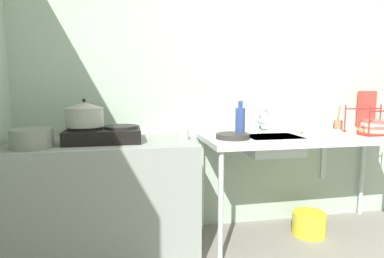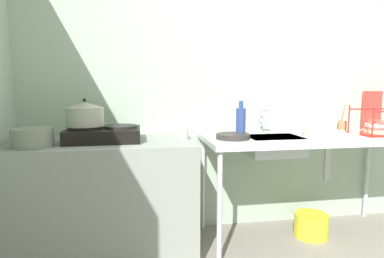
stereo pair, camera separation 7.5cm
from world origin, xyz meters
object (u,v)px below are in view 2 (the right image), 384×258
dish_rack (379,128)px  cereal_box (372,110)px  faucet (264,118)px  small_bowl_on_drainboard (313,134)px  pot_beside_stove (32,138)px  cup_by_rack (354,132)px  percolator (183,130)px  pot_on_left_burner (85,114)px  sink_basin (274,146)px  frying_pan (233,136)px  bottle_by_sink (241,122)px  stove (104,134)px  bucket_on_floor (311,225)px  utensil_jar (342,125)px

dish_rack → cereal_box: bearing=61.6°
faucet → small_bowl_on_drainboard: faucet is taller
pot_beside_stove → faucet: faucet is taller
faucet → cup_by_rack: size_ratio=2.86×
pot_beside_stove → percolator: size_ratio=1.74×
pot_on_left_burner → percolator: pot_on_left_burner is taller
sink_basin → frying_pan: size_ratio=1.64×
pot_on_left_burner → bottle_by_sink: bearing=1.1°
percolator → faucet: (0.68, 0.17, 0.06)m
percolator → pot_on_left_burner: bearing=176.7°
sink_basin → cereal_box: (1.04, 0.28, 0.24)m
pot_beside_stove → cereal_box: (2.73, 0.43, 0.11)m
stove → pot_on_left_burner: bearing=-180.0°
cup_by_rack → sink_basin: bearing=169.3°
frying_pan → pot_on_left_burner: bearing=177.4°
frying_pan → dish_rack: dish_rack is taller
pot_on_left_burner → frying_pan: bearing=-2.6°
percolator → bucket_on_floor: bearing=1.5°
bottle_by_sink → percolator: bearing=-172.3°
stove → sink_basin: size_ratio=1.22×
bottle_by_sink → cup_by_rack: bearing=-9.3°
pot_beside_stove → percolator: (0.97, 0.12, 0.01)m
cup_by_rack → small_bowl_on_drainboard: size_ratio=0.47×
faucet → utensil_jar: bearing=9.5°
bottle_by_sink → cereal_box: cereal_box is taller
sink_basin → cup_by_rack: cup_by_rack is taller
percolator → faucet: faucet is taller
percolator → pot_beside_stove: bearing=-173.2°
stove → bucket_on_floor: size_ratio=1.87×
small_bowl_on_drainboard → bottle_by_sink: bearing=174.6°
cup_by_rack → small_bowl_on_drainboard: cup_by_rack is taller
sink_basin → frying_pan: (-0.34, -0.04, 0.09)m
pot_on_left_burner → faucet: size_ratio=1.22×
stove → small_bowl_on_drainboard: bearing=-1.1°
pot_on_left_burner → utensil_jar: pot_on_left_burner is taller
pot_on_left_burner → sink_basin: 1.41m
pot_beside_stove → cup_by_rack: pot_beside_stove is taller
stove → utensil_jar: 2.04m
pot_on_left_burner → bucket_on_floor: (1.73, -0.01, -0.93)m
pot_beside_stove → cereal_box: bearing=8.9°
stove → bucket_on_floor: stove is taller
faucet → frying_pan: size_ratio=0.83×
sink_basin → utensil_jar: size_ratio=1.85×
bottle_by_sink → bucket_on_floor: 1.04m
small_bowl_on_drainboard → faucet: bearing=153.5°
frying_pan → bottle_by_sink: 0.14m
pot_beside_stove → percolator: 0.98m
bottle_by_sink → utensil_jar: (1.02, 0.24, -0.07)m
pot_on_left_burner → sink_basin: (1.38, -0.00, -0.26)m
faucet → bucket_on_floor: 0.96m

